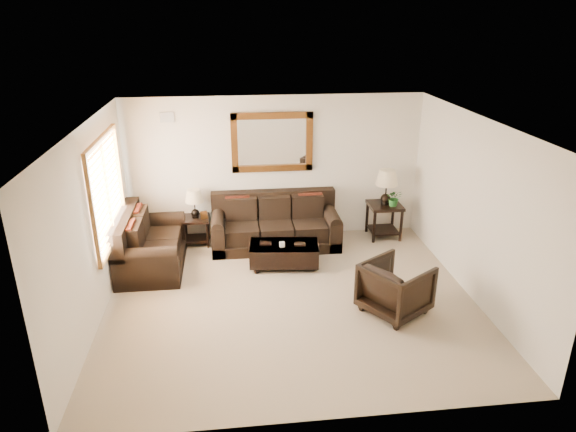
{
  "coord_description": "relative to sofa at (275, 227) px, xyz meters",
  "views": [
    {
      "loc": [
        -0.83,
        -6.73,
        4.07
      ],
      "look_at": [
        0.02,
        0.6,
        1.13
      ],
      "focal_mm": 32.0,
      "sensor_mm": 36.0,
      "label": 1
    }
  ],
  "objects": [
    {
      "name": "sofa",
      "position": [
        0.0,
        0.0,
        0.0
      ],
      "size": [
        2.33,
        1.01,
        0.95
      ],
      "color": "black",
      "rests_on": "room"
    },
    {
      "name": "end_table_left",
      "position": [
        -1.46,
        0.17,
        0.36
      ],
      "size": [
        0.49,
        0.49,
        1.08
      ],
      "color": "black",
      "rests_on": "room"
    },
    {
      "name": "air_vent",
      "position": [
        -1.85,
        0.44,
        2.0
      ],
      "size": [
        0.25,
        0.02,
        0.18
      ],
      "primitive_type": "cube",
      "color": "#999999",
      "rests_on": "room"
    },
    {
      "name": "armchair",
      "position": [
        1.5,
        -2.54,
        0.08
      ],
      "size": [
        1.1,
        1.12,
        0.85
      ],
      "primitive_type": "imported",
      "rotation": [
        0.0,
        0.0,
        2.16
      ],
      "color": "black",
      "rests_on": "floor"
    },
    {
      "name": "mirror",
      "position": [
        -0.0,
        0.43,
        1.5
      ],
      "size": [
        1.5,
        0.06,
        1.1
      ],
      "color": "#45210D",
      "rests_on": "room"
    },
    {
      "name": "potted_plant",
      "position": [
        2.25,
        0.0,
        0.45
      ],
      "size": [
        0.36,
        0.38,
        0.25
      ],
      "primitive_type": "imported",
      "rotation": [
        0.0,
        0.0,
        -0.24
      ],
      "color": "#1E521C",
      "rests_on": "end_table_right"
    },
    {
      "name": "end_table_right",
      "position": [
        2.12,
        0.11,
        0.53
      ],
      "size": [
        0.61,
        0.61,
        1.34
      ],
      "color": "black",
      "rests_on": "room"
    },
    {
      "name": "loveseat",
      "position": [
        -2.23,
        -0.66,
        0.01
      ],
      "size": [
        1.03,
        1.74,
        0.98
      ],
      "rotation": [
        0.0,
        0.0,
        1.57
      ],
      "color": "black",
      "rests_on": "room"
    },
    {
      "name": "window",
      "position": [
        -2.65,
        -1.14,
        1.2
      ],
      "size": [
        0.07,
        1.96,
        1.66
      ],
      "color": "white",
      "rests_on": "room"
    },
    {
      "name": "room",
      "position": [
        0.05,
        -2.04,
        1.0
      ],
      "size": [
        5.51,
        5.01,
        2.71
      ],
      "color": "gray",
      "rests_on": "ground"
    },
    {
      "name": "coffee_table",
      "position": [
        0.07,
        -0.91,
        -0.1
      ],
      "size": [
        1.24,
        0.76,
        0.5
      ],
      "rotation": [
        0.0,
        0.0,
        -0.11
      ],
      "color": "black",
      "rests_on": "room"
    }
  ]
}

